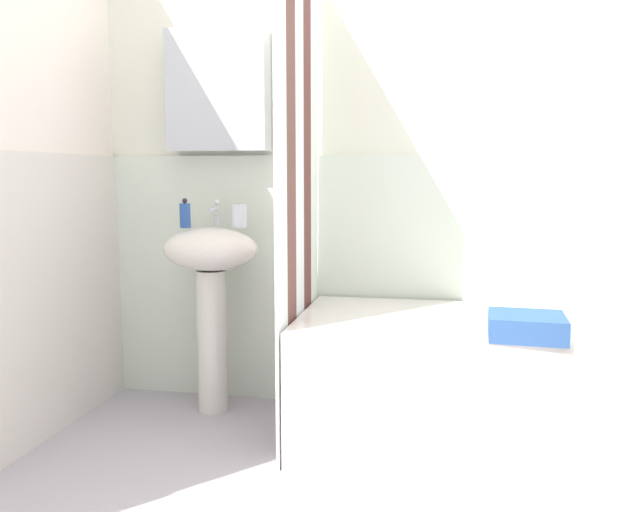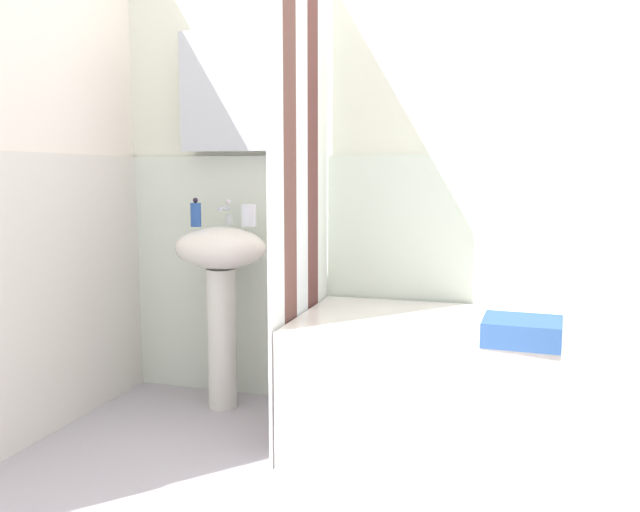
{
  "view_description": "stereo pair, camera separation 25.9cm",
  "coord_description": "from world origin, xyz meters",
  "px_view_note": "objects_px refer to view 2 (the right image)",
  "views": [
    {
      "loc": [
        0.08,
        -1.75,
        1.11
      ],
      "look_at": [
        -0.4,
        0.78,
        0.78
      ],
      "focal_mm": 36.0,
      "sensor_mm": 36.0,
      "label": 1
    },
    {
      "loc": [
        0.33,
        -1.68,
        1.11
      ],
      "look_at": [
        -0.4,
        0.78,
        0.78
      ],
      "focal_mm": 36.0,
      "sensor_mm": 36.0,
      "label": 2
    }
  ],
  "objects_px": {
    "soap_dispenser": "(196,214)",
    "towel_folded": "(522,331)",
    "sink": "(221,276)",
    "bathtub": "(495,390)",
    "toothbrush_cup": "(249,215)"
  },
  "relations": [
    {
      "from": "toothbrush_cup",
      "to": "sink",
      "type": "bearing_deg",
      "value": -158.5
    },
    {
      "from": "soap_dispenser",
      "to": "towel_folded",
      "type": "distance_m",
      "value": 1.55
    },
    {
      "from": "soap_dispenser",
      "to": "toothbrush_cup",
      "type": "height_order",
      "value": "soap_dispenser"
    },
    {
      "from": "sink",
      "to": "soap_dispenser",
      "type": "relative_size",
      "value": 6.47
    },
    {
      "from": "sink",
      "to": "towel_folded",
      "type": "xyz_separation_m",
      "value": [
        1.35,
        -0.45,
        -0.06
      ]
    },
    {
      "from": "sink",
      "to": "soap_dispenser",
      "type": "bearing_deg",
      "value": -160.27
    },
    {
      "from": "toothbrush_cup",
      "to": "towel_folded",
      "type": "relative_size",
      "value": 0.39
    },
    {
      "from": "soap_dispenser",
      "to": "toothbrush_cup",
      "type": "relative_size",
      "value": 1.3
    },
    {
      "from": "bathtub",
      "to": "towel_folded",
      "type": "bearing_deg",
      "value": -71.64
    },
    {
      "from": "soap_dispenser",
      "to": "toothbrush_cup",
      "type": "bearing_deg",
      "value": 20.7
    },
    {
      "from": "toothbrush_cup",
      "to": "bathtub",
      "type": "height_order",
      "value": "toothbrush_cup"
    },
    {
      "from": "toothbrush_cup",
      "to": "bathtub",
      "type": "bearing_deg",
      "value": -11.56
    },
    {
      "from": "sink",
      "to": "bathtub",
      "type": "distance_m",
      "value": 1.33
    },
    {
      "from": "towel_folded",
      "to": "bathtub",
      "type": "bearing_deg",
      "value": 108.36
    },
    {
      "from": "soap_dispenser",
      "to": "towel_folded",
      "type": "xyz_separation_m",
      "value": [
        1.45,
        -0.41,
        -0.35
      ]
    }
  ]
}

